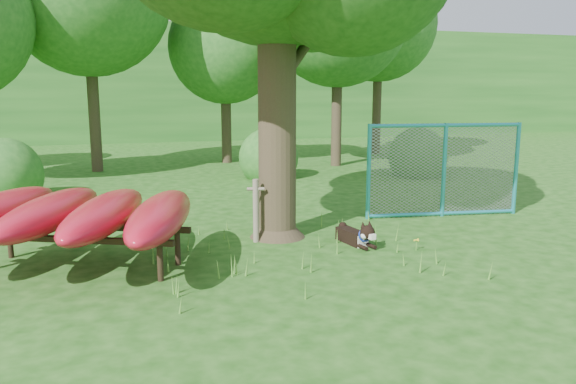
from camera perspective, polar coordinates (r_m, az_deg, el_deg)
name	(u,v)px	position (r m, az deg, el deg)	size (l,w,h in m)	color
ground	(299,276)	(8.08, 1.17, -8.53)	(80.00, 80.00, 0.00)	#15470E
wooden_post	(256,209)	(9.71, -3.29, -1.74)	(0.30, 0.13, 1.11)	#6E6252
kayak_rack	(78,213)	(8.74, -20.60, -2.05)	(3.97, 4.30, 1.10)	black
husky_dog	(357,235)	(9.67, 7.05, -4.40)	(0.40, 1.09, 0.48)	black
fence_section	(444,170)	(12.10, 15.57, 2.15)	(3.31, 0.55, 3.25)	teal
wildflower_clump	(417,241)	(9.53, 12.93, -4.88)	(0.09, 0.09, 0.20)	#549530
bg_tree_c	(225,48)	(20.69, -6.44, 14.37)	(4.00, 4.00, 6.12)	#32291B
bg_tree_d	(338,16)	(19.87, 5.11, 17.39)	(4.80, 4.80, 7.50)	#32291B
bg_tree_e	(379,24)	(23.82, 9.23, 16.47)	(4.60, 4.60, 7.55)	#32291B
shrub_left	(7,200)	(15.21, -26.69, -0.70)	(1.80, 1.80, 1.80)	#22601F
shrub_right	(417,176)	(17.87, 12.97, 1.62)	(1.80, 1.80, 1.80)	#22601F
shrub_mid	(269,178)	(17.05, -1.97, 1.47)	(1.80, 1.80, 1.80)	#22601F
wooded_hillside	(153,84)	(35.35, -13.51, 10.62)	(80.00, 12.00, 6.00)	#22601F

